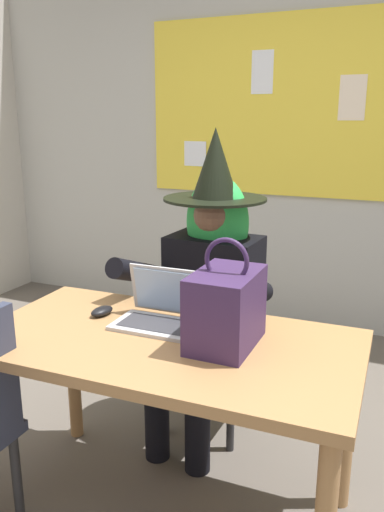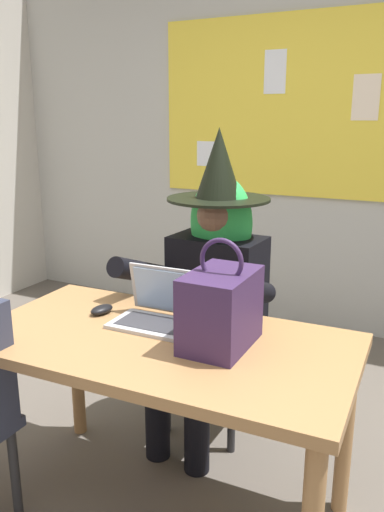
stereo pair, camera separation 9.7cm
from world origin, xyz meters
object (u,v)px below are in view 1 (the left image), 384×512
laptop (162,312)px  handbag (226,308)px  desk_main (165,363)px  computer_mouse (102,311)px  chair_at_desk (218,326)px  person_costumed (209,276)px

laptop → handbag: handbag is taller
desk_main → computer_mouse: (-0.33, 0.10, 0.11)m
chair_at_desk → handbag: handbag is taller
desk_main → laptop: size_ratio=4.15×
desk_main → handbag: handbag is taller
chair_at_desk → desk_main: bearing=7.1°
laptop → computer_mouse: size_ratio=3.19×
chair_at_desk → person_costumed: (-0.01, -0.12, 0.29)m
desk_main → handbag: size_ratio=3.64×
person_costumed → computer_mouse: (-0.25, -0.50, -0.04)m
laptop → computer_mouse: bearing=-176.4°
chair_at_desk → laptop: bearing=1.3°
person_costumed → computer_mouse: person_costumed is taller
desk_main → chair_at_desk: (-0.07, 0.72, -0.14)m
laptop → desk_main: bearing=-60.5°
desk_main → laptop: bearing=120.6°
desk_main → person_costumed: person_costumed is taller
laptop → computer_mouse: (-0.26, -0.02, -0.03)m
desk_main → laptop: (-0.07, 0.12, 0.14)m
desk_main → handbag: bearing=10.9°
computer_mouse → laptop: bearing=16.1°
handbag → chair_at_desk: bearing=112.4°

